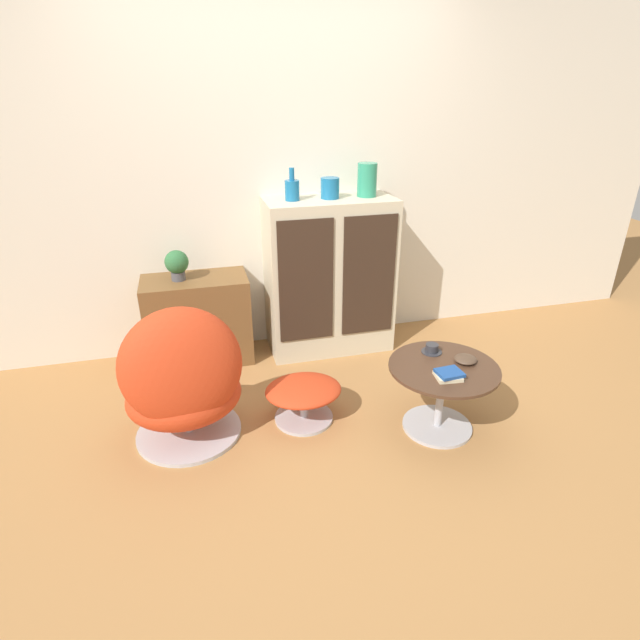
{
  "coord_description": "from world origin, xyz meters",
  "views": [
    {
      "loc": [
        -0.63,
        -2.16,
        1.83
      ],
      "look_at": [
        0.08,
        0.5,
        0.55
      ],
      "focal_mm": 28.0,
      "sensor_mm": 36.0,
      "label": 1
    }
  ],
  "objects_px": {
    "egg_chair": "(183,383)",
    "bowl": "(465,359)",
    "coffee_table": "(442,388)",
    "teacup": "(432,349)",
    "ottoman": "(303,394)",
    "book_stack": "(449,375)",
    "sideboard": "(329,276)",
    "vase_inner_left": "(330,188)",
    "potted_plant": "(177,264)",
    "vase_leftmost": "(292,189)",
    "tv_console": "(198,320)",
    "vase_inner_right": "(367,180)"
  },
  "relations": [
    {
      "from": "potted_plant",
      "to": "book_stack",
      "type": "height_order",
      "value": "potted_plant"
    },
    {
      "from": "egg_chair",
      "to": "vase_inner_left",
      "type": "height_order",
      "value": "vase_inner_left"
    },
    {
      "from": "tv_console",
      "to": "book_stack",
      "type": "xyz_separation_m",
      "value": [
        1.27,
        -1.32,
        0.12
      ]
    },
    {
      "from": "coffee_table",
      "to": "teacup",
      "type": "height_order",
      "value": "teacup"
    },
    {
      "from": "sideboard",
      "to": "bowl",
      "type": "relative_size",
      "value": 9.03
    },
    {
      "from": "vase_leftmost",
      "to": "bowl",
      "type": "height_order",
      "value": "vase_leftmost"
    },
    {
      "from": "egg_chair",
      "to": "coffee_table",
      "type": "height_order",
      "value": "egg_chair"
    },
    {
      "from": "tv_console",
      "to": "teacup",
      "type": "relative_size",
      "value": 6.06
    },
    {
      "from": "potted_plant",
      "to": "vase_inner_left",
      "type": "bearing_deg",
      "value": -1.37
    },
    {
      "from": "coffee_table",
      "to": "potted_plant",
      "type": "relative_size",
      "value": 2.96
    },
    {
      "from": "egg_chair",
      "to": "teacup",
      "type": "xyz_separation_m",
      "value": [
        1.43,
        -0.1,
        0.06
      ]
    },
    {
      "from": "vase_inner_right",
      "to": "potted_plant",
      "type": "relative_size",
      "value": 1.08
    },
    {
      "from": "vase_inner_right",
      "to": "potted_plant",
      "type": "xyz_separation_m",
      "value": [
        -1.34,
        0.03,
        -0.5
      ]
    },
    {
      "from": "coffee_table",
      "to": "vase_leftmost",
      "type": "bearing_deg",
      "value": 116.9
    },
    {
      "from": "tv_console",
      "to": "book_stack",
      "type": "relative_size",
      "value": 4.87
    },
    {
      "from": "tv_console",
      "to": "teacup",
      "type": "xyz_separation_m",
      "value": [
        1.31,
        -1.04,
        0.12
      ]
    },
    {
      "from": "sideboard",
      "to": "book_stack",
      "type": "xyz_separation_m",
      "value": [
        0.3,
        -1.29,
        -0.13
      ]
    },
    {
      "from": "vase_inner_left",
      "to": "sideboard",
      "type": "bearing_deg",
      "value": -104.65
    },
    {
      "from": "egg_chair",
      "to": "vase_inner_right",
      "type": "bearing_deg",
      "value": 34.1
    },
    {
      "from": "ottoman",
      "to": "vase_inner_left",
      "type": "distance_m",
      "value": 1.43
    },
    {
      "from": "tv_console",
      "to": "potted_plant",
      "type": "height_order",
      "value": "potted_plant"
    },
    {
      "from": "egg_chair",
      "to": "teacup",
      "type": "bearing_deg",
      "value": -3.86
    },
    {
      "from": "vase_leftmost",
      "to": "bowl",
      "type": "distance_m",
      "value": 1.59
    },
    {
      "from": "ottoman",
      "to": "vase_leftmost",
      "type": "relative_size",
      "value": 2.13
    },
    {
      "from": "ottoman",
      "to": "coffee_table",
      "type": "distance_m",
      "value": 0.81
    },
    {
      "from": "vase_inner_left",
      "to": "ottoman",
      "type": "bearing_deg",
      "value": -114.7
    },
    {
      "from": "egg_chair",
      "to": "coffee_table",
      "type": "relative_size",
      "value": 1.38
    },
    {
      "from": "ottoman",
      "to": "book_stack",
      "type": "distance_m",
      "value": 0.86
    },
    {
      "from": "sideboard",
      "to": "bowl",
      "type": "height_order",
      "value": "sideboard"
    },
    {
      "from": "tv_console",
      "to": "vase_leftmost",
      "type": "bearing_deg",
      "value": -2.03
    },
    {
      "from": "vase_leftmost",
      "to": "vase_inner_left",
      "type": "relative_size",
      "value": 1.54
    },
    {
      "from": "sideboard",
      "to": "tv_console",
      "type": "bearing_deg",
      "value": 178.3
    },
    {
      "from": "egg_chair",
      "to": "bowl",
      "type": "distance_m",
      "value": 1.58
    },
    {
      "from": "egg_chair",
      "to": "teacup",
      "type": "height_order",
      "value": "egg_chair"
    },
    {
      "from": "tv_console",
      "to": "bowl",
      "type": "bearing_deg",
      "value": -39.55
    },
    {
      "from": "tv_console",
      "to": "vase_leftmost",
      "type": "height_order",
      "value": "vase_leftmost"
    },
    {
      "from": "teacup",
      "to": "bowl",
      "type": "distance_m",
      "value": 0.2
    },
    {
      "from": "sideboard",
      "to": "vase_inner_right",
      "type": "distance_m",
      "value": 0.73
    },
    {
      "from": "coffee_table",
      "to": "potted_plant",
      "type": "height_order",
      "value": "potted_plant"
    },
    {
      "from": "sideboard",
      "to": "teacup",
      "type": "xyz_separation_m",
      "value": [
        0.34,
        -1.01,
        -0.13
      ]
    },
    {
      "from": "potted_plant",
      "to": "teacup",
      "type": "relative_size",
      "value": 1.74
    },
    {
      "from": "potted_plant",
      "to": "vase_leftmost",
      "type": "bearing_deg",
      "value": -1.82
    },
    {
      "from": "potted_plant",
      "to": "ottoman",
      "type": "bearing_deg",
      "value": -54.44
    },
    {
      "from": "coffee_table",
      "to": "teacup",
      "type": "distance_m",
      "value": 0.24
    },
    {
      "from": "tv_console",
      "to": "book_stack",
      "type": "height_order",
      "value": "tv_console"
    },
    {
      "from": "ottoman",
      "to": "sideboard",
      "type": "bearing_deg",
      "value": 65.26
    },
    {
      "from": "sideboard",
      "to": "vase_leftmost",
      "type": "relative_size",
      "value": 5.33
    },
    {
      "from": "vase_leftmost",
      "to": "book_stack",
      "type": "distance_m",
      "value": 1.61
    },
    {
      "from": "vase_leftmost",
      "to": "vase_inner_right",
      "type": "distance_m",
      "value": 0.53
    },
    {
      "from": "egg_chair",
      "to": "ottoman",
      "type": "relative_size",
      "value": 1.87
    }
  ]
}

